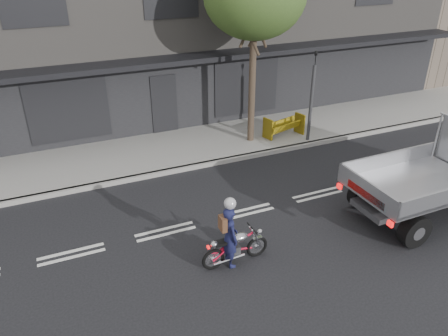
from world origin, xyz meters
TOP-DOWN VIEW (x-y plane):
  - ground at (0.00, 0.00)m, footprint 80.00×80.00m
  - sidewalk at (0.00, 4.70)m, footprint 32.00×3.20m
  - kerb at (0.00, 3.10)m, footprint 32.00×0.20m
  - building_main at (0.00, 11.30)m, footprint 26.00×10.00m
  - traffic_light_pole at (4.20, 3.35)m, footprint 0.12×0.12m
  - motorcycle at (-1.20, -1.84)m, footprint 1.72×0.50m
  - rider at (-1.35, -1.84)m, footprint 0.39×0.58m
  - construction_barrier at (3.54, 3.81)m, footprint 1.61×0.98m

SIDE VIEW (x-z plane):
  - ground at x=0.00m, z-range 0.00..0.00m
  - sidewalk at x=0.00m, z-range 0.00..0.15m
  - kerb at x=0.00m, z-range 0.00..0.15m
  - motorcycle at x=-1.20m, z-range 0.01..0.90m
  - construction_barrier at x=3.54m, z-range 0.15..0.99m
  - rider at x=-1.35m, z-range 0.00..1.57m
  - traffic_light_pole at x=4.20m, z-range -0.10..3.40m
  - building_main at x=0.00m, z-range 0.00..8.00m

